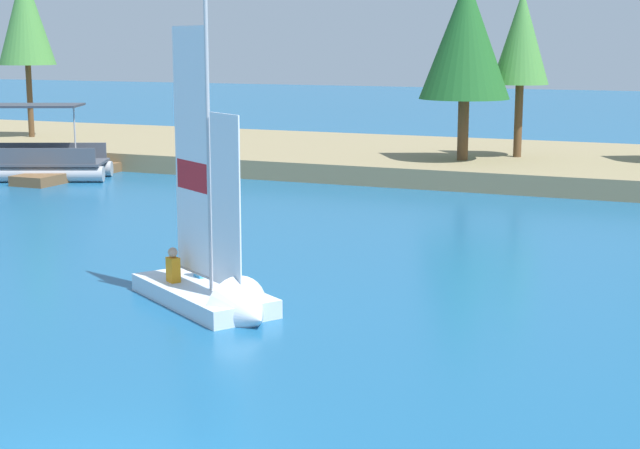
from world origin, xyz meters
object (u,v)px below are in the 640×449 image
sailboat (220,290)px  pontoon_boat (29,162)px  shoreline_tree_centre (521,38)px  shoreline_tree_midleft (466,38)px  wooden_dock (72,173)px  shoreline_tree_left (25,17)px

sailboat → pontoon_boat: sailboat is taller
shoreline_tree_centre → shoreline_tree_midleft: bearing=-132.0°
shoreline_tree_midleft → shoreline_tree_centre: size_ratio=1.07×
shoreline_tree_midleft → sailboat: shoreline_tree_midleft is taller
shoreline_tree_midleft → shoreline_tree_centre: 2.56m
shoreline_tree_centre → wooden_dock: 18.12m
shoreline_tree_left → sailboat: shoreline_tree_left is taller
wooden_dock → pontoon_boat: (-1.23, -0.97, 0.48)m
wooden_dock → pontoon_boat: size_ratio=0.88×
shoreline_tree_midleft → sailboat: bearing=-88.8°
shoreline_tree_centre → wooden_dock: (-15.70, -7.46, -5.12)m
shoreline_tree_midleft → shoreline_tree_left: bearing=177.2°
shoreline_tree_midleft → wooden_dock: size_ratio=1.23×
sailboat → shoreline_tree_left: bearing=168.4°
wooden_dock → sailboat: size_ratio=0.84×
wooden_dock → sailboat: sailboat is taller
wooden_dock → pontoon_boat: bearing=-141.8°
shoreline_tree_midleft → pontoon_boat: size_ratio=1.09×
sailboat → pontoon_boat: size_ratio=1.04×
wooden_dock → shoreline_tree_midleft: bearing=21.7°
pontoon_boat → shoreline_tree_centre: bearing=3.0°
shoreline_tree_midleft → sailboat: size_ratio=1.04×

